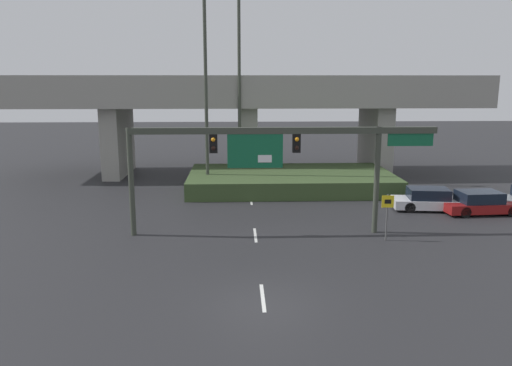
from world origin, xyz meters
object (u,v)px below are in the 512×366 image
Objects in this scene: signal_gantry at (275,148)px; parked_sedan_near_right at (430,200)px; highway_light_pole_far at (205,67)px; parked_sedan_mid_right at (481,203)px; highway_light_pole_near at (239,71)px; speed_limit_sign at (387,211)px.

signal_gantry is 3.28× the size of parked_sedan_near_right.
signal_gantry is 11.56m from parked_sedan_near_right.
highway_light_pole_far is (-4.02, 10.44, 4.26)m from signal_gantry.
signal_gantry is 13.71m from parked_sedan_mid_right.
highway_light_pole_near is 16.50m from parked_sedan_near_right.
signal_gantry is at bearing -148.98° from parked_sedan_near_right.
parked_sedan_near_right is at bearing 157.66° from parked_sedan_mid_right.
signal_gantry is 6.37m from speed_limit_sign.
highway_light_pole_near reaches higher than signal_gantry.
parked_sedan_mid_right is (14.36, -9.59, -7.89)m from highway_light_pole_near.
signal_gantry is 0.96× the size of highway_light_pole_near.
speed_limit_sign is 0.14× the size of highway_light_pole_far.
parked_sedan_near_right is at bearing 24.30° from signal_gantry.
speed_limit_sign is at bearing -120.53° from parked_sedan_near_right.
highway_light_pole_far is (-9.51, 11.81, 7.19)m from speed_limit_sign.
speed_limit_sign is (5.49, -1.37, -2.93)m from signal_gantry.
highway_light_pole_far is 3.52× the size of parked_sedan_mid_right.
highway_light_pole_far reaches higher than parked_sedan_mid_right.
signal_gantry is 6.62× the size of speed_limit_sign.
highway_light_pole_near reaches higher than parked_sedan_mid_right.
speed_limit_sign is 0.14× the size of highway_light_pole_near.
parked_sedan_mid_right is at bearing -12.21° from parked_sedan_near_right.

